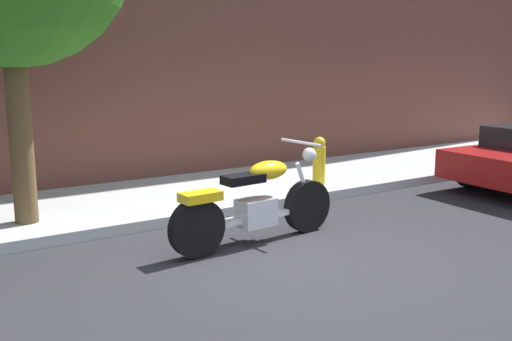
{
  "coord_description": "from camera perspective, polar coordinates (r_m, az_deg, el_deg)",
  "views": [
    {
      "loc": [
        -3.36,
        -4.81,
        2.11
      ],
      "look_at": [
        0.15,
        0.64,
        0.86
      ],
      "focal_mm": 40.81,
      "sensor_mm": 36.0,
      "label": 1
    }
  ],
  "objects": [
    {
      "name": "fire_hydrant",
      "position": [
        9.3,
        6.2,
        0.56
      ],
      "size": [
        0.2,
        0.2,
        0.91
      ],
      "color": "gold",
      "rests_on": "ground"
    },
    {
      "name": "motorcycle",
      "position": [
        6.7,
        -0.04,
        -3.41
      ],
      "size": [
        2.25,
        0.7,
        1.15
      ],
      "color": "black",
      "rests_on": "ground"
    },
    {
      "name": "sidewalk",
      "position": [
        8.75,
        -9.29,
        -2.76
      ],
      "size": [
        21.06,
        2.45,
        0.14
      ],
      "primitive_type": "cube",
      "color": "#B0B0B0",
      "rests_on": "ground"
    },
    {
      "name": "ground_plane",
      "position": [
        6.24,
        2.04,
        -8.91
      ],
      "size": [
        60.0,
        60.0,
        0.0
      ],
      "primitive_type": "plane",
      "color": "#28282D"
    }
  ]
}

